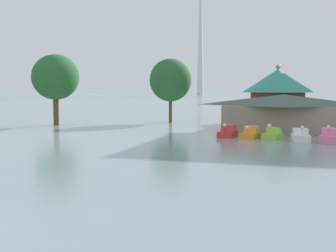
{
  "coord_description": "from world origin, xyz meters",
  "views": [
    {
      "loc": [
        13.25,
        -12.53,
        5.51
      ],
      "look_at": [
        3.86,
        18.64,
        2.6
      ],
      "focal_mm": 48.44,
      "sensor_mm": 36.0,
      "label": 1
    }
  ],
  "objects": [
    {
      "name": "pedal_boat_lime",
      "position": [
        10.23,
        34.93,
        0.48
      ],
      "size": [
        2.15,
        2.6,
        1.67
      ],
      "rotation": [
        0.0,
        0.0,
        -1.9
      ],
      "color": "#8CCC3F",
      "rests_on": "ground"
    },
    {
      "name": "shoreline_tree_tall_left",
      "position": [
        -19.74,
        43.09,
        6.65
      ],
      "size": [
        6.51,
        6.51,
        9.81
      ],
      "color": "brown",
      "rests_on": "ground"
    },
    {
      "name": "shoreline_tree_mid",
      "position": [
        -5.91,
        52.34,
        6.31
      ],
      "size": [
        6.22,
        6.22,
        9.5
      ],
      "color": "brown",
      "rests_on": "ground"
    },
    {
      "name": "pedal_boat_pink",
      "position": [
        15.66,
        33.45,
        0.57
      ],
      "size": [
        2.03,
        2.67,
        1.81
      ],
      "rotation": [
        0.0,
        0.0,
        -1.74
      ],
      "color": "pink",
      "rests_on": "ground"
    },
    {
      "name": "pedal_boat_red",
      "position": [
        5.43,
        35.82,
        0.51
      ],
      "size": [
        1.88,
        3.11,
        1.55
      ],
      "rotation": [
        0.0,
        0.0,
        -1.67
      ],
      "color": "red",
      "rests_on": "ground"
    },
    {
      "name": "green_roof_pavilion",
      "position": [
        9.43,
        56.18,
        4.49
      ],
      "size": [
        10.31,
        10.31,
        8.6
      ],
      "color": "#993328",
      "rests_on": "ground"
    },
    {
      "name": "pedal_boat_orange",
      "position": [
        7.97,
        35.26,
        0.49
      ],
      "size": [
        2.13,
        3.2,
        1.42
      ],
      "rotation": [
        0.0,
        0.0,
        -1.79
      ],
      "color": "orange",
      "rests_on": "ground"
    },
    {
      "name": "pedal_boat_white",
      "position": [
        12.99,
        33.9,
        0.51
      ],
      "size": [
        2.01,
        2.79,
        1.65
      ],
      "rotation": [
        0.0,
        0.0,
        -1.43
      ],
      "color": "white",
      "rests_on": "ground"
    },
    {
      "name": "distant_broadcast_tower",
      "position": [
        -44.93,
        245.35,
        48.19
      ],
      "size": [
        6.77,
        6.77,
        114.58
      ],
      "color": "silver",
      "rests_on": "ground"
    },
    {
      "name": "boathouse",
      "position": [
        10.94,
        42.79,
        2.34
      ],
      "size": [
        14.91,
        7.38,
        4.48
      ],
      "color": "gray",
      "rests_on": "ground"
    }
  ]
}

